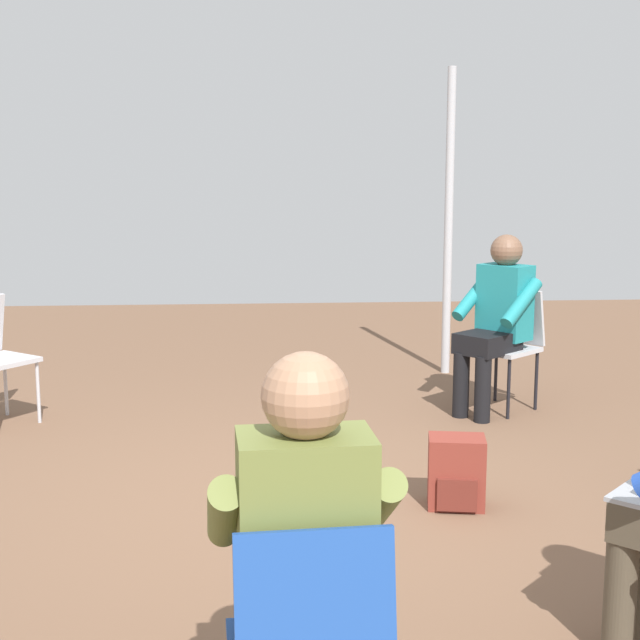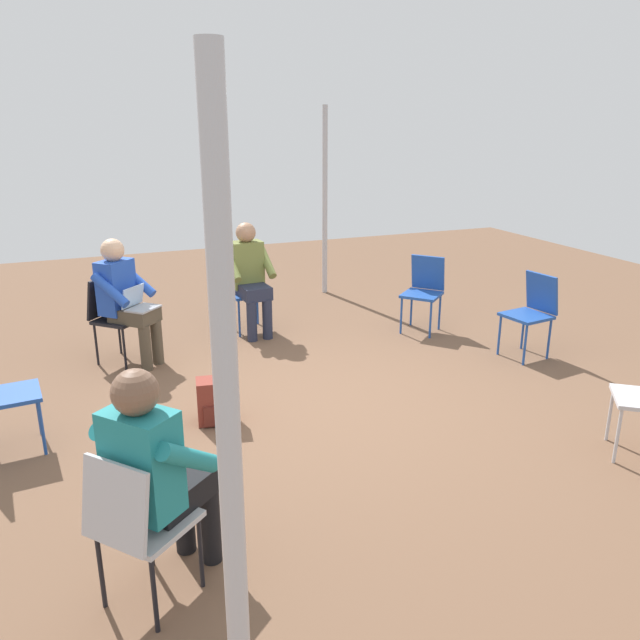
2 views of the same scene
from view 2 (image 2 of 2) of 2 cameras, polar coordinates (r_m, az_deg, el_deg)
The scene contains 12 objects.
ground_plane at distance 5.38m, azimuth -0.16°, elevation -7.51°, with size 14.00×14.00×0.00m, color brown.
chair_south at distance 6.60m, azimuth 18.82°, elevation 0.95°, with size 0.45×0.49×0.85m.
chair_east at distance 7.14m, azimuth -6.82°, elevation 3.01°, with size 0.46×0.43×0.85m.
chair_southeast at distance 7.14m, azimuth 9.48°, elevation 2.90°, with size 0.58×0.59×0.85m.
chair_northwest at distance 3.22m, azimuth -16.47°, elevation -17.17°, with size 0.58×0.59×0.85m.
chair_northeast at distance 6.45m, azimuth -18.40°, elevation 0.60°, with size 0.58×0.58×0.85m.
person_with_laptop at distance 6.29m, azimuth -17.40°, elevation 2.14°, with size 0.64×0.64×1.24m.
person_in_olive at distance 6.93m, azimuth -6.42°, elevation 4.28°, with size 0.54×0.52×1.24m.
person_in_teal at distance 3.22m, azimuth -14.69°, elevation -12.90°, with size 0.63×0.63×1.24m.
backpack_near_laptop_user at distance 5.07m, azimuth -9.56°, elevation -7.51°, with size 0.28×0.31×0.36m.
tent_pole_near at distance 8.52m, azimuth 0.45°, elevation 10.70°, with size 0.07×0.07×2.49m, color #B2B2B7.
tent_pole_far at distance 1.89m, azimuth -8.03°, elevation -16.58°, with size 0.07×0.07×2.49m, color #B2B2B7.
Camera 2 is at (-4.51, 1.81, 2.30)m, focal length 35.00 mm.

